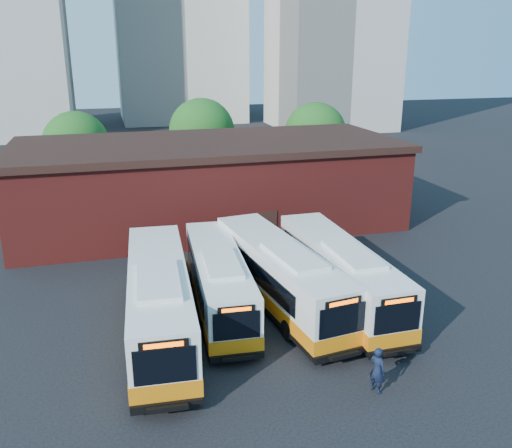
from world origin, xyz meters
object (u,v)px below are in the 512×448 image
object	(u,v)px
bus_east	(339,275)
transit_worker	(377,370)
bus_midwest	(219,283)
bus_mideast	(280,278)
bus_west	(159,303)

from	to	relation	value
bus_east	transit_worker	size ratio (longest dim) A/B	6.40
bus_midwest	bus_east	size ratio (longest dim) A/B	0.94
bus_mideast	transit_worker	bearing A→B (deg)	-88.16
transit_worker	bus_west	bearing A→B (deg)	24.72
bus_midwest	bus_west	bearing A→B (deg)	-145.59
bus_west	bus_midwest	distance (m)	3.77
bus_west	bus_mideast	world-z (taller)	bus_west
bus_east	bus_west	bearing A→B (deg)	-175.08
bus_mideast	transit_worker	xyz separation A→B (m)	(1.36, -8.25, -0.60)
bus_mideast	bus_east	xyz separation A→B (m)	(3.15, -0.44, -0.04)
bus_midwest	bus_mideast	xyz separation A→B (m)	(3.16, -0.58, 0.14)
bus_east	transit_worker	bearing A→B (deg)	-103.31
bus_mideast	bus_east	bearing A→B (deg)	-15.52
bus_mideast	bus_west	bearing A→B (deg)	-175.74
bus_east	transit_worker	world-z (taller)	bus_east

